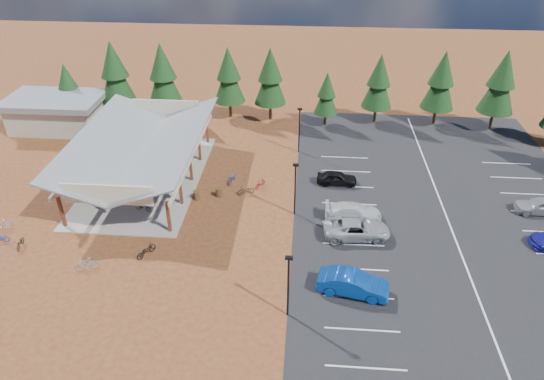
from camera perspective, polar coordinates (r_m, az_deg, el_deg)
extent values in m
plane|color=#5D2718|center=(42.22, -4.28, -4.10)|extent=(140.00, 140.00, 0.00)
cube|color=black|center=(46.05, 19.74, -2.70)|extent=(27.00, 44.00, 0.04)
cube|color=gray|center=(50.14, -14.52, 1.34)|extent=(10.60, 18.60, 0.10)
cube|color=#4E2516|center=(44.67, -23.52, -2.31)|extent=(0.25, 0.25, 3.00)
cube|color=#4E2516|center=(47.78, -21.46, 0.52)|extent=(0.25, 0.25, 3.00)
cube|color=#4E2516|center=(51.04, -19.67, 3.00)|extent=(0.25, 0.25, 3.00)
cube|color=#4E2516|center=(54.44, -18.08, 5.18)|extent=(0.25, 0.25, 3.00)
cube|color=#4E2516|center=(57.94, -16.68, 7.09)|extent=(0.25, 0.25, 3.00)
cube|color=#4E2516|center=(41.29, -12.09, -3.03)|extent=(0.25, 0.25, 3.00)
cube|color=#4E2516|center=(44.64, -10.73, 0.07)|extent=(0.25, 0.25, 3.00)
cube|color=#4E2516|center=(48.12, -9.56, 2.73)|extent=(0.25, 0.25, 3.00)
cube|color=#4E2516|center=(51.70, -8.55, 5.03)|extent=(0.25, 0.25, 3.00)
cube|color=#4E2516|center=(55.38, -7.66, 7.02)|extent=(0.25, 0.25, 3.00)
cube|color=beige|center=(50.54, -20.39, 4.49)|extent=(0.22, 18.00, 0.35)
cube|color=beige|center=(47.31, -9.25, 4.29)|extent=(0.22, 18.00, 0.35)
cube|color=slate|center=(49.32, -18.35, 5.39)|extent=(5.85, 19.40, 2.13)
cube|color=slate|center=(47.43, -11.82, 5.31)|extent=(5.85, 19.40, 2.13)
cube|color=beige|center=(41.09, -18.84, -0.52)|extent=(7.50, 0.15, 1.80)
cube|color=beige|center=(56.10, -12.38, 9.46)|extent=(7.50, 0.15, 1.80)
cube|color=#ADA593|center=(63.95, -23.91, 8.03)|extent=(10.00, 6.00, 3.20)
cube|color=slate|center=(63.26, -24.30, 9.62)|extent=(11.00, 7.00, 0.70)
cylinder|color=black|center=(32.57, 1.91, -11.41)|extent=(0.14, 0.14, 5.00)
cube|color=black|center=(30.86, 1.99, -7.98)|extent=(0.50, 0.25, 0.18)
cylinder|color=black|center=(42.06, 2.72, -0.06)|extent=(0.14, 0.14, 5.00)
cube|color=black|center=(40.76, 2.81, 2.97)|extent=(0.50, 0.25, 0.18)
cylinder|color=black|center=(52.59, 3.22, 6.93)|extent=(0.14, 0.14, 5.00)
cube|color=black|center=(51.56, 3.30, 9.50)|extent=(0.50, 0.25, 0.18)
cylinder|color=#4B381A|center=(45.73, -8.87, -0.59)|extent=(0.60, 0.60, 0.90)
cylinder|color=#4B381A|center=(45.83, -6.23, -0.29)|extent=(0.60, 0.60, 0.90)
cylinder|color=#382314|center=(66.52, -22.29, 8.58)|extent=(0.36, 0.36, 1.70)
cone|color=black|center=(65.53, -22.81, 10.87)|extent=(2.98, 2.98, 4.07)
cone|color=black|center=(65.00, -23.13, 12.25)|extent=(2.31, 2.31, 3.05)
cylinder|color=#382314|center=(64.06, -17.31, 9.01)|extent=(0.36, 0.36, 2.39)
cone|color=black|center=(62.66, -17.91, 12.41)|extent=(4.20, 4.20, 5.72)
cone|color=black|center=(61.95, -18.29, 14.47)|extent=(3.24, 3.24, 4.29)
cylinder|color=#382314|center=(62.16, -12.19, 9.04)|extent=(0.36, 0.36, 2.35)
cone|color=black|center=(60.73, -12.63, 12.50)|extent=(4.14, 4.14, 5.65)
cone|color=black|center=(60.01, -12.90, 14.61)|extent=(3.20, 3.20, 4.24)
cylinder|color=#382314|center=(61.99, -4.92, 9.50)|extent=(0.36, 0.36, 2.17)
cone|color=black|center=(60.66, -5.08, 12.71)|extent=(3.82, 3.82, 5.20)
cone|color=black|center=(59.97, -5.19, 14.66)|extent=(2.95, 2.95, 3.90)
cylinder|color=#382314|center=(61.10, -0.20, 9.29)|extent=(0.36, 0.36, 2.20)
cone|color=black|center=(59.74, -0.20, 12.59)|extent=(3.87, 3.87, 5.28)
cone|color=black|center=(59.03, -0.21, 14.60)|extent=(2.99, 2.99, 3.96)
cylinder|color=#382314|center=(59.93, 6.25, 8.31)|extent=(0.36, 0.36, 1.62)
cone|color=black|center=(58.87, 6.41, 10.77)|extent=(2.86, 2.86, 3.89)
cone|color=black|center=(58.30, 6.51, 12.25)|extent=(2.21, 2.21, 2.92)
cylinder|color=#382314|center=(61.60, 12.01, 8.71)|extent=(0.36, 0.36, 2.08)
cone|color=black|center=(60.31, 12.39, 11.79)|extent=(3.67, 3.67, 5.00)
cone|color=black|center=(59.64, 12.62, 13.66)|extent=(2.84, 2.84, 3.75)
cylinder|color=#382314|center=(62.88, 18.56, 8.27)|extent=(0.36, 0.36, 2.22)
cone|color=black|center=(61.55, 19.17, 11.47)|extent=(3.91, 3.91, 5.33)
cone|color=black|center=(60.86, 19.55, 13.41)|extent=(3.02, 3.02, 3.99)
cylinder|color=#382314|center=(64.00, 24.39, 7.50)|extent=(0.36, 0.36, 2.34)
cone|color=black|center=(62.63, 25.21, 10.78)|extent=(4.12, 4.12, 5.61)
cone|color=black|center=(61.93, 25.71, 12.78)|extent=(3.18, 3.18, 4.21)
imported|color=black|center=(46.42, -17.35, -1.14)|extent=(1.76, 0.96, 0.88)
imported|color=#9A9EA3|center=(47.74, -19.77, -0.49)|extent=(1.86, 0.85, 1.08)
imported|color=navy|center=(52.79, -14.70, 3.53)|extent=(1.57, 0.71, 0.80)
imported|color=maroon|center=(56.81, -14.84, 5.72)|extent=(1.63, 0.92, 0.95)
imported|color=black|center=(44.97, -14.94, -1.93)|extent=(1.61, 0.86, 0.80)
imported|color=gray|center=(47.55, -13.36, 0.54)|extent=(1.88, 1.09, 1.09)
imported|color=navy|center=(50.55, -12.58, 2.55)|extent=(1.80, 0.99, 0.90)
imported|color=maroon|center=(53.04, -10.65, 4.33)|extent=(1.68, 0.56, 0.99)
imported|color=black|center=(44.39, -27.50, -5.55)|extent=(0.89, 1.67, 0.83)
imported|color=#9CA0A5|center=(47.09, -29.31, -3.70)|extent=(1.41, 1.72, 1.05)
imported|color=black|center=(39.84, -14.62, -6.89)|extent=(1.55, 1.99, 1.01)
imported|color=#919599|center=(39.94, -20.97, -8.09)|extent=(1.77, 1.07, 1.03)
imported|color=#274FA0|center=(47.92, -4.63, 1.39)|extent=(0.99, 1.82, 0.91)
imported|color=maroon|center=(46.97, -1.39, 0.79)|extent=(1.19, 1.46, 0.89)
imported|color=black|center=(45.96, -3.10, -0.05)|extent=(1.75, 1.17, 0.87)
imported|color=#0C3C9A|center=(35.66, 9.50, -10.82)|extent=(5.32, 2.67, 1.67)
imported|color=#9B9EA2|center=(40.89, 9.95, -4.54)|extent=(5.69, 2.98, 1.53)
imported|color=silver|center=(42.98, 9.56, -2.54)|extent=(4.99, 2.13, 1.43)
imported|color=black|center=(47.77, 7.64, 1.43)|extent=(3.91, 1.65, 1.32)
imported|color=gray|center=(49.34, 29.05, -1.62)|extent=(4.31, 1.75, 1.47)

